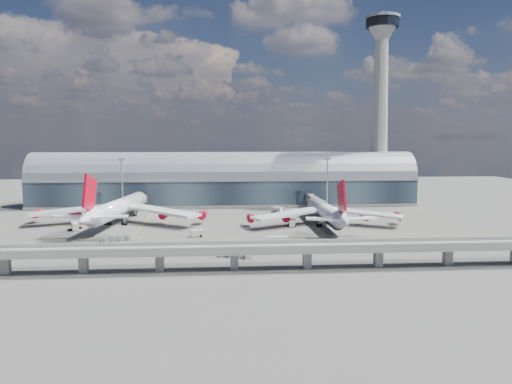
{
  "coord_description": "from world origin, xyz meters",
  "views": [
    {
      "loc": [
        -4.47,
        -187.49,
        35.85
      ],
      "look_at": [
        11.02,
        10.0,
        14.0
      ],
      "focal_mm": 35.0,
      "sensor_mm": 36.0,
      "label": 1
    }
  ],
  "objects": [
    {
      "name": "floodlight_mast_right",
      "position": [
        50.0,
        55.0,
        13.63
      ],
      "size": [
        3.0,
        0.7,
        25.7
      ],
      "color": "gray",
      "rests_on": "ground"
    },
    {
      "name": "taxi_lines",
      "position": [
        0.0,
        22.11,
        0.01
      ],
      "size": [
        200.0,
        80.12,
        0.01
      ],
      "color": "gold",
      "rests_on": "ground"
    },
    {
      "name": "jet_bridge_left",
      "position": [
        -41.72,
        53.12,
        5.18
      ],
      "size": [
        4.4,
        28.0,
        7.25
      ],
      "color": "gray",
      "rests_on": "ground"
    },
    {
      "name": "airliner_right",
      "position": [
        39.48,
        9.14,
        5.55
      ],
      "size": [
        64.42,
        67.31,
        21.42
      ],
      "rotation": [
        0.0,
        0.0,
        -0.0
      ],
      "color": "white",
      "rests_on": "ground"
    },
    {
      "name": "service_truck_5",
      "position": [
        23.93,
        46.09,
        1.38
      ],
      "size": [
        5.36,
        5.58,
        2.71
      ],
      "rotation": [
        0.0,
        0.0,
        0.74
      ],
      "color": "beige",
      "rests_on": "ground"
    },
    {
      "name": "guideway",
      "position": [
        -0.0,
        -55.0,
        5.29
      ],
      "size": [
        220.0,
        8.5,
        7.2
      ],
      "color": "gray",
      "rests_on": "ground"
    },
    {
      "name": "jet_bridge_right",
      "position": [
        42.99,
        51.18,
        5.18
      ],
      "size": [
        4.4,
        32.0,
        7.25
      ],
      "color": "gray",
      "rests_on": "ground"
    },
    {
      "name": "service_truck_3",
      "position": [
        25.48,
        9.08,
        1.43
      ],
      "size": [
        2.85,
        5.98,
        2.8
      ],
      "rotation": [
        0.0,
        0.0,
        -0.1
      ],
      "color": "beige",
      "rests_on": "ground"
    },
    {
      "name": "cargo_train_2",
      "position": [
        41.13,
        -29.08,
        0.94
      ],
      "size": [
        5.41,
        2.0,
        1.81
      ],
      "rotation": [
        0.0,
        0.0,
        1.63
      ],
      "color": "gray",
      "rests_on": "ground"
    },
    {
      "name": "service_truck_4",
      "position": [
        43.74,
        22.86,
        1.61
      ],
      "size": [
        2.89,
        5.57,
        3.18
      ],
      "rotation": [
        0.0,
        0.0,
        -0.03
      ],
      "color": "beige",
      "rests_on": "ground"
    },
    {
      "name": "floodlight_mast_left",
      "position": [
        -50.0,
        55.0,
        13.63
      ],
      "size": [
        3.0,
        0.7,
        25.7
      ],
      "color": "gray",
      "rests_on": "ground"
    },
    {
      "name": "terminal",
      "position": [
        0.0,
        77.99,
        11.34
      ],
      "size": [
        200.0,
        30.0,
        28.0
      ],
      "color": "#1E2632",
      "rests_on": "ground"
    },
    {
      "name": "cargo_train_0",
      "position": [
        -39.58,
        -14.62,
        0.89
      ],
      "size": [
        10.16,
        4.9,
        1.7
      ],
      "rotation": [
        0.0,
        0.0,
        1.23
      ],
      "color": "gray",
      "rests_on": "ground"
    },
    {
      "name": "ground",
      "position": [
        0.0,
        0.0,
        0.0
      ],
      "size": [
        500.0,
        500.0,
        0.0
      ],
      "primitive_type": "plane",
      "color": "#474744",
      "rests_on": "ground"
    },
    {
      "name": "service_truck_2",
      "position": [
        15.51,
        -22.98,
        1.3
      ],
      "size": [
        6.97,
        2.39,
        2.5
      ],
      "rotation": [
        0.0,
        0.0,
        1.52
      ],
      "color": "beige",
      "rests_on": "ground"
    },
    {
      "name": "control_tower",
      "position": [
        85.0,
        83.0,
        51.64
      ],
      "size": [
        19.0,
        19.0,
        103.0
      ],
      "color": "gray",
      "rests_on": "ground"
    },
    {
      "name": "cargo_train_1",
      "position": [
        0.65,
        -41.7,
        0.91
      ],
      "size": [
        10.18,
        5.87,
        1.74
      ],
      "rotation": [
        0.0,
        0.0,
        2.0
      ],
      "color": "gray",
      "rests_on": "ground"
    },
    {
      "name": "service_truck_1",
      "position": [
        -11.94,
        -9.08,
        1.29
      ],
      "size": [
        4.73,
        2.89,
        2.56
      ],
      "rotation": [
        0.0,
        0.0,
        1.77
      ],
      "color": "beige",
      "rests_on": "ground"
    },
    {
      "name": "airliner_left",
      "position": [
        -45.56,
        19.28,
        6.73
      ],
      "size": [
        73.5,
        77.32,
        23.57
      ],
      "rotation": [
        0.0,
        0.0,
        -0.13
      ],
      "color": "white",
      "rests_on": "ground"
    },
    {
      "name": "service_truck_0",
      "position": [
        -59.68,
        8.1,
        1.48
      ],
      "size": [
        4.53,
        7.29,
        2.87
      ],
      "rotation": [
        0.0,
        0.0,
        0.35
      ],
      "color": "beige",
      "rests_on": "ground"
    }
  ]
}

